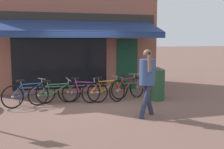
{
  "coord_description": "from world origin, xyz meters",
  "views": [
    {
      "loc": [
        -1.76,
        -8.4,
        2.04
      ],
      "look_at": [
        0.51,
        -0.59,
        1.05
      ],
      "focal_mm": 45.0,
      "sensor_mm": 36.0,
      "label": 1
    }
  ],
  "objects_px": {
    "bicycle_blue": "(30,94)",
    "bicycle_green": "(55,93)",
    "bicycle_purple": "(83,91)",
    "bicycle_orange": "(106,90)",
    "bicycle_red": "(127,88)",
    "litter_bin": "(157,83)",
    "pedestrian_adult": "(147,76)"
  },
  "relations": [
    {
      "from": "bicycle_blue",
      "to": "litter_bin",
      "type": "height_order",
      "value": "litter_bin"
    },
    {
      "from": "bicycle_red",
      "to": "pedestrian_adult",
      "type": "distance_m",
      "value": 2.34
    },
    {
      "from": "bicycle_green",
      "to": "litter_bin",
      "type": "relative_size",
      "value": 1.52
    },
    {
      "from": "pedestrian_adult",
      "to": "bicycle_green",
      "type": "bearing_deg",
      "value": -56.16
    },
    {
      "from": "litter_bin",
      "to": "bicycle_blue",
      "type": "bearing_deg",
      "value": 175.69
    },
    {
      "from": "bicycle_red",
      "to": "litter_bin",
      "type": "height_order",
      "value": "litter_bin"
    },
    {
      "from": "litter_bin",
      "to": "bicycle_orange",
      "type": "bearing_deg",
      "value": 169.64
    },
    {
      "from": "bicycle_green",
      "to": "litter_bin",
      "type": "xyz_separation_m",
      "value": [
        3.42,
        -0.35,
        0.22
      ]
    },
    {
      "from": "bicycle_purple",
      "to": "litter_bin",
      "type": "relative_size",
      "value": 1.41
    },
    {
      "from": "pedestrian_adult",
      "to": "litter_bin",
      "type": "relative_size",
      "value": 1.59
    },
    {
      "from": "bicycle_red",
      "to": "pedestrian_adult",
      "type": "bearing_deg",
      "value": -123.71
    },
    {
      "from": "bicycle_orange",
      "to": "bicycle_red",
      "type": "distance_m",
      "value": 0.79
    },
    {
      "from": "pedestrian_adult",
      "to": "litter_bin",
      "type": "bearing_deg",
      "value": -134.23
    },
    {
      "from": "bicycle_blue",
      "to": "pedestrian_adult",
      "type": "height_order",
      "value": "pedestrian_adult"
    },
    {
      "from": "bicycle_purple",
      "to": "litter_bin",
      "type": "xyz_separation_m",
      "value": [
        2.53,
        -0.35,
        0.2
      ]
    },
    {
      "from": "bicycle_purple",
      "to": "bicycle_red",
      "type": "distance_m",
      "value": 1.57
    },
    {
      "from": "pedestrian_adult",
      "to": "litter_bin",
      "type": "height_order",
      "value": "pedestrian_adult"
    },
    {
      "from": "bicycle_green",
      "to": "bicycle_orange",
      "type": "height_order",
      "value": "bicycle_orange"
    },
    {
      "from": "bicycle_orange",
      "to": "litter_bin",
      "type": "height_order",
      "value": "litter_bin"
    },
    {
      "from": "bicycle_green",
      "to": "pedestrian_adult",
      "type": "height_order",
      "value": "pedestrian_adult"
    },
    {
      "from": "bicycle_green",
      "to": "pedestrian_adult",
      "type": "bearing_deg",
      "value": -55.77
    },
    {
      "from": "bicycle_purple",
      "to": "bicycle_orange",
      "type": "height_order",
      "value": "bicycle_purple"
    },
    {
      "from": "bicycle_blue",
      "to": "bicycle_orange",
      "type": "relative_size",
      "value": 0.95
    },
    {
      "from": "bicycle_blue",
      "to": "pedestrian_adult",
      "type": "distance_m",
      "value": 3.8
    },
    {
      "from": "bicycle_orange",
      "to": "bicycle_red",
      "type": "bearing_deg",
      "value": -11.97
    },
    {
      "from": "bicycle_purple",
      "to": "bicycle_orange",
      "type": "bearing_deg",
      "value": 17.37
    },
    {
      "from": "bicycle_purple",
      "to": "bicycle_red",
      "type": "height_order",
      "value": "bicycle_red"
    },
    {
      "from": "bicycle_green",
      "to": "bicycle_purple",
      "type": "distance_m",
      "value": 0.89
    },
    {
      "from": "bicycle_blue",
      "to": "bicycle_red",
      "type": "bearing_deg",
      "value": -21.47
    },
    {
      "from": "bicycle_blue",
      "to": "bicycle_green",
      "type": "relative_size",
      "value": 0.96
    },
    {
      "from": "litter_bin",
      "to": "bicycle_green",
      "type": "bearing_deg",
      "value": 174.09
    },
    {
      "from": "pedestrian_adult",
      "to": "bicycle_red",
      "type": "bearing_deg",
      "value": -107.33
    }
  ]
}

